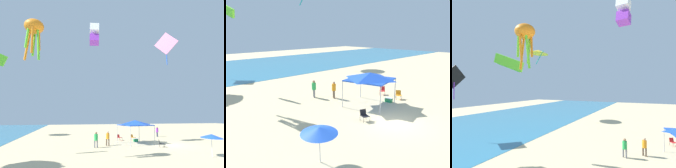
% 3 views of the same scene
% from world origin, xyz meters
% --- Properties ---
extents(ocean_strip, '(120.00, 24.99, 0.02)m').
position_xyz_m(ocean_strip, '(0.00, 32.08, 0.01)').
color(ocean_strip, teal).
rests_on(ocean_strip, ground).
extents(folding_chair_near_cooler, '(0.80, 0.77, 0.82)m').
position_xyz_m(folding_chair_near_cooler, '(5.77, 4.75, 0.47)').
color(folding_chair_near_cooler, black).
rests_on(folding_chair_near_cooler, ground).
extents(person_kite_handler, '(0.41, 0.43, 1.74)m').
position_xyz_m(person_kite_handler, '(0.10, 8.99, 1.02)').
color(person_kite_handler, slate).
rests_on(person_kite_handler, ground).
extents(person_watching_sky, '(0.40, 0.40, 1.68)m').
position_xyz_m(person_watching_sky, '(1.30, 7.40, 0.98)').
color(person_watching_sky, brown).
rests_on(person_watching_sky, ground).
extents(kite_diamond_black, '(3.04, 0.52, 4.33)m').
position_xyz_m(kite_diamond_black, '(-3.26, 28.70, 7.51)').
color(kite_diamond_black, black).
extents(kite_delta_yellow, '(6.21, 6.21, 3.52)m').
position_xyz_m(kite_delta_yellow, '(14.07, 28.18, 13.92)').
color(kite_delta_yellow, yellow).
extents(kite_parafoil_lime, '(0.81, 3.34, 2.01)m').
position_xyz_m(kite_parafoil_lime, '(-3.79, 19.21, 8.75)').
color(kite_parafoil_lime, '#66D82D').
extents(kite_octopus_orange, '(1.48, 1.48, 3.29)m').
position_xyz_m(kite_octopus_orange, '(-6.53, 15.00, 10.24)').
color(kite_octopus_orange, orange).
extents(kite_box_white, '(1.57, 1.37, 2.77)m').
position_xyz_m(kite_box_white, '(1.46, 9.19, 13.95)').
color(kite_box_white, white).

